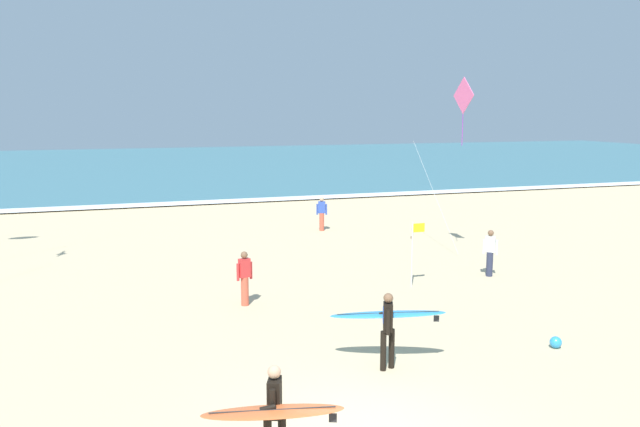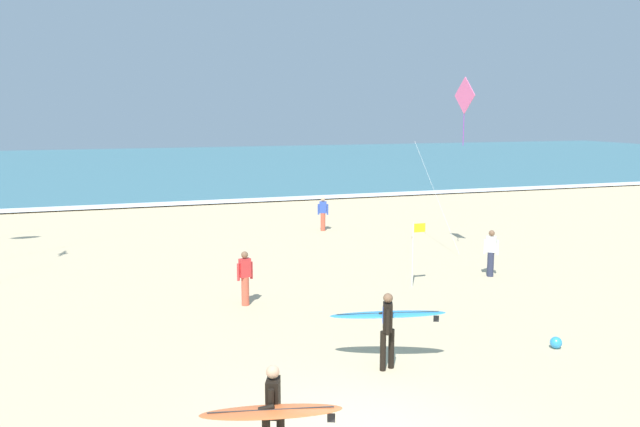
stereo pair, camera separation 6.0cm
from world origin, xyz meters
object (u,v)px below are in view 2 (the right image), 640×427
object	(u,v)px
kite_diamond_rose_far	(463,100)
bystander_blue_top	(323,214)
bystander_white_top	(491,253)
lifeguard_flag	(414,248)
beach_ball	(556,343)
surfer_trailing	(387,320)
bystander_red_top	(245,278)
surfer_lead	(272,411)

from	to	relation	value
kite_diamond_rose_far	bystander_blue_top	world-z (taller)	kite_diamond_rose_far
bystander_white_top	lifeguard_flag	size ratio (longest dim) A/B	0.76
bystander_white_top	beach_ball	distance (m)	6.80
surfer_trailing	kite_diamond_rose_far	distance (m)	12.57
lifeguard_flag	surfer_trailing	bearing A→B (deg)	-121.43
surfer_trailing	beach_ball	bearing A→B (deg)	-3.69
surfer_trailing	lifeguard_flag	xyz separation A→B (m)	(3.50, 5.72, 0.22)
lifeguard_flag	kite_diamond_rose_far	bearing A→B (deg)	43.56
bystander_red_top	lifeguard_flag	size ratio (longest dim) A/B	0.76
kite_diamond_rose_far	beach_ball	xyz separation A→B (m)	(-2.86, -9.42, -5.79)
kite_diamond_rose_far	bystander_white_top	world-z (taller)	kite_diamond_rose_far
beach_ball	surfer_trailing	bearing A→B (deg)	176.31
bystander_white_top	beach_ball	xyz separation A→B (m)	(-2.31, -6.36, -0.67)
surfer_trailing	beach_ball	distance (m)	4.35
bystander_red_top	bystander_blue_top	world-z (taller)	same
surfer_lead	bystander_white_top	bearing A→B (deg)	43.49
bystander_red_top	lifeguard_flag	bearing A→B (deg)	3.06
surfer_lead	beach_ball	world-z (taller)	surfer_lead
surfer_lead	surfer_trailing	world-z (taller)	same
surfer_lead	kite_diamond_rose_far	bearing A→B (deg)	49.95
lifeguard_flag	bystander_white_top	bearing A→B (deg)	6.82
surfer_lead	surfer_trailing	size ratio (longest dim) A/B	0.87
kite_diamond_rose_far	lifeguard_flag	size ratio (longest dim) A/B	3.23
surfer_lead	kite_diamond_rose_far	world-z (taller)	kite_diamond_rose_far
bystander_red_top	bystander_white_top	distance (m)	8.60
lifeguard_flag	beach_ball	distance (m)	6.14
bystander_white_top	bystander_blue_top	world-z (taller)	same
surfer_lead	surfer_trailing	xyz separation A→B (m)	(3.45, 3.40, 0.01)
surfer_lead	bystander_white_top	size ratio (longest dim) A/B	1.39
bystander_white_top	beach_ball	bearing A→B (deg)	-109.94
kite_diamond_rose_far	bystander_blue_top	bearing A→B (deg)	115.79
surfer_lead	lifeguard_flag	bearing A→B (deg)	52.72
surfer_trailing	lifeguard_flag	distance (m)	6.71
surfer_trailing	bystander_blue_top	size ratio (longest dim) A/B	1.60
bystander_blue_top	kite_diamond_rose_far	bearing A→B (deg)	-64.21
surfer_trailing	bystander_blue_top	distance (m)	16.33
kite_diamond_rose_far	lifeguard_flag	bearing A→B (deg)	-136.44
surfer_lead	kite_diamond_rose_far	distance (m)	17.10
surfer_trailing	bystander_white_top	xyz separation A→B (m)	(6.55, 6.08, -0.24)
surfer_lead	lifeguard_flag	xyz separation A→B (m)	(6.94, 9.12, 0.22)
surfer_trailing	surfer_lead	bearing A→B (deg)	-135.40
bystander_red_top	beach_ball	world-z (taller)	bystander_red_top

